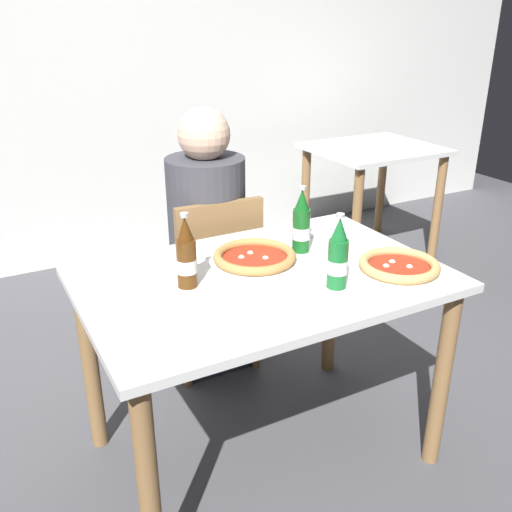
# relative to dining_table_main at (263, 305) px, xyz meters

# --- Properties ---
(ground_plane) EXTENTS (8.00, 8.00, 0.00)m
(ground_plane) POSITION_rel_dining_table_main_xyz_m (0.00, 0.00, -0.64)
(ground_plane) COLOR #4C4C51
(back_wall_tiled) EXTENTS (7.00, 0.10, 2.60)m
(back_wall_tiled) POSITION_rel_dining_table_main_xyz_m (0.00, 2.20, 0.66)
(back_wall_tiled) COLOR white
(back_wall_tiled) RESTS_ON ground_plane
(dining_table_main) EXTENTS (1.20, 0.80, 0.75)m
(dining_table_main) POSITION_rel_dining_table_main_xyz_m (0.00, 0.00, 0.00)
(dining_table_main) COLOR silver
(dining_table_main) RESTS_ON ground_plane
(chair_behind_table) EXTENTS (0.42, 0.42, 0.85)m
(chair_behind_table) POSITION_rel_dining_table_main_xyz_m (0.08, 0.61, -0.15)
(chair_behind_table) COLOR olive
(chair_behind_table) RESTS_ON ground_plane
(diner_seated) EXTENTS (0.34, 0.34, 1.21)m
(diner_seated) POSITION_rel_dining_table_main_xyz_m (0.08, 0.66, -0.05)
(diner_seated) COLOR #2D3342
(diner_seated) RESTS_ON ground_plane
(dining_table_background) EXTENTS (0.80, 0.70, 0.75)m
(dining_table_background) POSITION_rel_dining_table_main_xyz_m (1.61, 1.39, -0.04)
(dining_table_background) COLOR silver
(dining_table_background) RESTS_ON ground_plane
(pizza_margherita_near) EXTENTS (0.32, 0.32, 0.04)m
(pizza_margherita_near) POSITION_rel_dining_table_main_xyz_m (0.02, 0.10, 0.14)
(pizza_margherita_near) COLOR white
(pizza_margherita_near) RESTS_ON dining_table_main
(pizza_marinara_far) EXTENTS (0.29, 0.29, 0.04)m
(pizza_marinara_far) POSITION_rel_dining_table_main_xyz_m (0.41, -0.20, 0.14)
(pizza_marinara_far) COLOR white
(pizza_marinara_far) RESTS_ON dining_table_main
(beer_bottle_left) EXTENTS (0.07, 0.07, 0.25)m
(beer_bottle_left) POSITION_rel_dining_table_main_xyz_m (-0.25, 0.04, 0.22)
(beer_bottle_left) COLOR #512D0F
(beer_bottle_left) RESTS_ON dining_table_main
(beer_bottle_center) EXTENTS (0.07, 0.07, 0.25)m
(beer_bottle_center) POSITION_rel_dining_table_main_xyz_m (0.22, 0.12, 0.22)
(beer_bottle_center) COLOR #14591E
(beer_bottle_center) RESTS_ON dining_table_main
(beer_bottle_right) EXTENTS (0.07, 0.07, 0.25)m
(beer_bottle_right) POSITION_rel_dining_table_main_xyz_m (0.16, -0.19, 0.22)
(beer_bottle_right) COLOR #196B2D
(beer_bottle_right) RESTS_ON dining_table_main
(napkin_with_cutlery) EXTENTS (0.23, 0.23, 0.01)m
(napkin_with_cutlery) POSITION_rel_dining_table_main_xyz_m (0.43, 0.19, 0.12)
(napkin_with_cutlery) COLOR white
(napkin_with_cutlery) RESTS_ON dining_table_main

